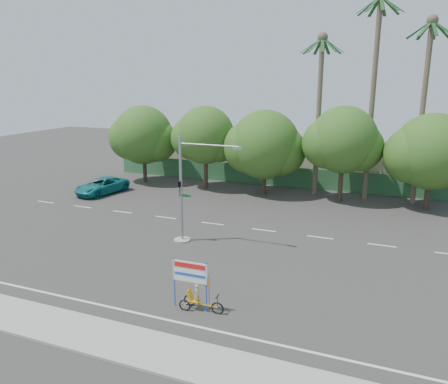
% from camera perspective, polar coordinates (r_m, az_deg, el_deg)
% --- Properties ---
extents(ground, '(120.00, 120.00, 0.00)m').
position_cam_1_polar(ground, '(25.25, -4.51, -10.07)').
color(ground, '#33302D').
rests_on(ground, ground).
extents(sidewalk_near, '(50.00, 2.40, 0.12)m').
position_cam_1_polar(sidewalk_near, '(19.60, -14.71, -18.13)').
color(sidewalk_near, gray).
rests_on(sidewalk_near, ground).
extents(fence, '(38.00, 0.08, 2.00)m').
position_cam_1_polar(fence, '(44.31, 7.79, 2.00)').
color(fence, '#336B3D').
rests_on(fence, ground).
extents(building_left, '(12.00, 8.00, 4.00)m').
position_cam_1_polar(building_left, '(51.47, -1.82, 5.00)').
color(building_left, beige).
rests_on(building_left, ground).
extents(building_right, '(14.00, 8.00, 3.60)m').
position_cam_1_polar(building_right, '(47.40, 18.60, 3.18)').
color(building_right, beige).
rests_on(building_right, ground).
extents(tree_far_left, '(7.14, 6.00, 7.96)m').
position_cam_1_polar(tree_far_left, '(45.94, -10.55, 7.10)').
color(tree_far_left, '#473828').
rests_on(tree_far_left, ground).
extents(tree_left, '(6.66, 5.60, 8.07)m').
position_cam_1_polar(tree_left, '(42.60, -2.50, 7.17)').
color(tree_left, '#473828').
rests_on(tree_left, ground).
extents(tree_center, '(7.62, 6.40, 7.85)m').
position_cam_1_polar(tree_center, '(40.62, 5.29, 5.92)').
color(tree_center, '#473828').
rests_on(tree_center, ground).
extents(tree_right, '(6.90, 5.80, 8.36)m').
position_cam_1_polar(tree_right, '(39.14, 15.26, 6.29)').
color(tree_right, '#473828').
rests_on(tree_right, ground).
extents(tree_far_right, '(7.38, 6.20, 7.94)m').
position_cam_1_polar(tree_far_right, '(39.07, 25.45, 4.50)').
color(tree_far_right, '#473828').
rests_on(tree_far_right, ground).
extents(palm_tall, '(3.73, 3.79, 17.45)m').
position_cam_1_polar(palm_tall, '(40.11, 19.01, 13.71)').
color(palm_tall, '#70604C').
rests_on(palm_tall, ground).
extents(palm_mid, '(3.73, 3.79, 15.45)m').
position_cam_1_polar(palm_mid, '(40.09, 24.70, 11.66)').
color(palm_mid, '#70604C').
rests_on(palm_mid, ground).
extents(palm_short, '(3.73, 3.79, 14.45)m').
position_cam_1_polar(palm_short, '(40.64, 12.36, 11.89)').
color(palm_short, '#70604C').
rests_on(palm_short, ground).
extents(traffic_signal, '(4.72, 1.10, 7.00)m').
position_cam_1_polar(traffic_signal, '(28.54, -5.07, -0.92)').
color(traffic_signal, gray).
rests_on(traffic_signal, ground).
extents(trike_billboard, '(2.54, 0.59, 2.49)m').
position_cam_1_polar(trike_billboard, '(20.80, -3.81, -12.64)').
color(trike_billboard, black).
rests_on(trike_billboard, ground).
extents(pickup_truck, '(3.51, 5.75, 1.49)m').
position_cam_1_polar(pickup_truck, '(42.71, -15.68, 0.77)').
color(pickup_truck, '#117677').
rests_on(pickup_truck, ground).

